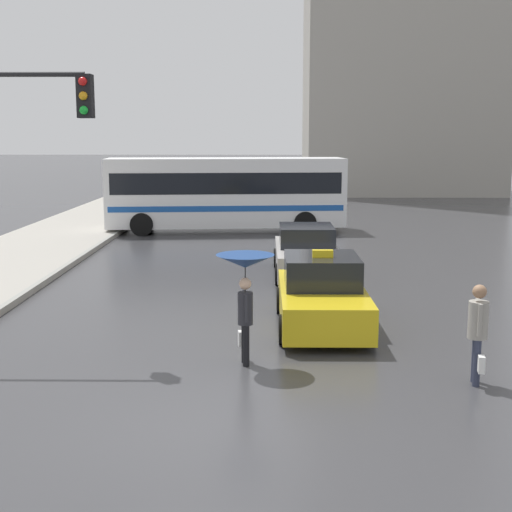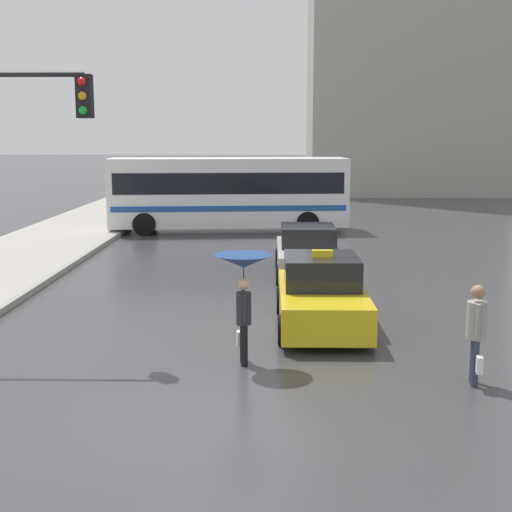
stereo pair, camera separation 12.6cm
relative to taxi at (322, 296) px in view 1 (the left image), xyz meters
name	(u,v)px [view 1 (the left image)]	position (x,y,z in m)	size (l,w,h in m)	color
ground_plane	(207,430)	(-2.05, -5.56, -0.69)	(300.00, 300.00, 0.00)	#38383A
taxi	(322,296)	(0.00, 0.00, 0.00)	(1.91, 4.11, 1.70)	gold
sedan_red	(307,253)	(0.01, 5.83, -0.03)	(1.91, 4.35, 1.47)	#B7B2AD
city_bus	(226,191)	(-2.93, 15.76, 1.07)	(10.34, 3.43, 3.17)	silver
pedestrian_with_umbrella	(245,275)	(-1.59, -2.61, 0.96)	(1.05, 1.05, 2.02)	black
pedestrian_man	(478,327)	(2.29, -3.62, 0.29)	(0.38, 0.63, 1.70)	#2D3347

